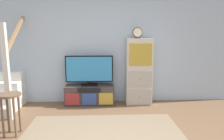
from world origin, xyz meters
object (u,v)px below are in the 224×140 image
media_console (90,95)px  desk_clock (137,33)px  side_cabinet (139,72)px  bar_stool_near (10,104)px  television (89,70)px

media_console → desk_clock: bearing=-0.3°
side_cabinet → bar_stool_near: (-2.28, -1.41, -0.24)m
television → side_cabinet: 1.12m
side_cabinet → bar_stool_near: bearing=-148.2°
media_console → side_cabinet: (1.12, 0.01, 0.53)m
television → side_cabinet: (1.12, -0.01, -0.06)m
media_console → desk_clock: 1.76m
bar_stool_near → media_console: bearing=50.5°
side_cabinet → bar_stool_near: size_ratio=2.19×
side_cabinet → desk_clock: 0.87m
desk_clock → bar_stool_near: 2.85m
television → side_cabinet: side_cabinet is taller
media_console → television: bearing=90.0°
bar_stool_near → desk_clock: bearing=32.2°
television → desk_clock: bearing=-1.5°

